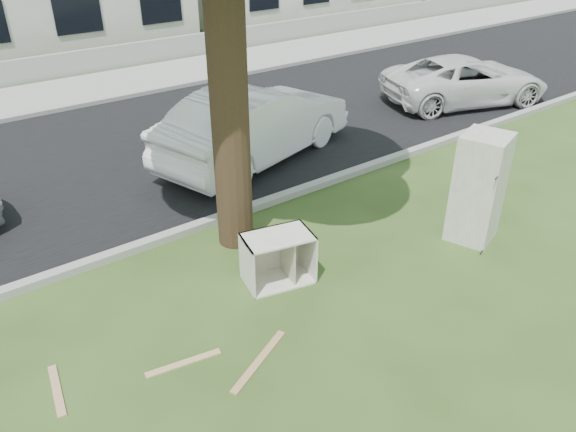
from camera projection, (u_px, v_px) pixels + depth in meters
ground at (332, 287)px, 7.67m from camera, size 120.00×120.00×0.00m
road at (146, 149)px, 11.84m from camera, size 120.00×7.00×0.01m
kerb_near at (236, 216)px, 9.37m from camera, size 120.00×0.18×0.12m
kerb_far at (87, 106)px, 14.31m from camera, size 120.00×0.18×0.12m
sidewalk at (69, 92)px, 15.32m from camera, size 120.00×2.80×0.01m
low_wall at (49, 67)px, 16.26m from camera, size 120.00×0.15×0.70m
fridge at (479, 188)px, 8.40m from camera, size 0.87×0.83×1.69m
cabinet at (278, 259)px, 7.62m from camera, size 1.03×0.77×0.72m
plank_a at (259, 361)px, 6.42m from camera, size 1.04×0.56×0.02m
plank_b at (184, 363)px, 6.39m from camera, size 0.88×0.24×0.02m
plank_c at (57, 390)px, 6.04m from camera, size 0.22×0.80×0.02m
car_center at (256, 124)px, 11.09m from camera, size 4.75×2.78×1.48m
car_right at (466, 80)px, 14.27m from camera, size 4.66×3.24×1.18m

